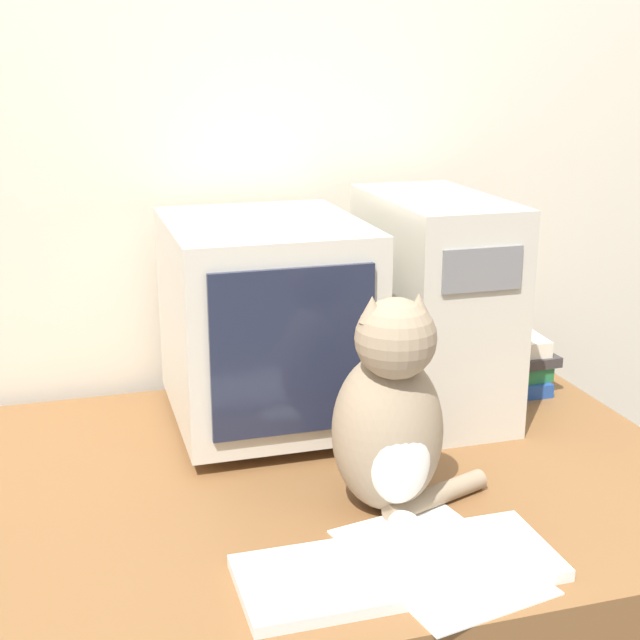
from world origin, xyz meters
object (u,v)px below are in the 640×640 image
object	(u,v)px
crt_monitor	(265,321)
book_stack	(507,361)
keyboard	(399,568)
computer_tower	(433,305)
cat	(391,419)
pen	(293,561)

from	to	relation	value
crt_monitor	book_stack	distance (m)	0.58
book_stack	keyboard	bearing A→B (deg)	-128.43
computer_tower	book_stack	distance (m)	0.27
crt_monitor	keyboard	world-z (taller)	crt_monitor
crt_monitor	computer_tower	size ratio (longest dim) A/B	0.99
crt_monitor	cat	world-z (taller)	crt_monitor
computer_tower	cat	world-z (taller)	computer_tower
cat	book_stack	xyz separation A→B (m)	(0.45, 0.45, -0.10)
computer_tower	cat	size ratio (longest dim) A/B	1.21
pen	computer_tower	bearing A→B (deg)	49.56
computer_tower	pen	world-z (taller)	computer_tower
computer_tower	pen	xyz separation A→B (m)	(-0.43, -0.50, -0.22)
crt_monitor	computer_tower	distance (m)	0.35
book_stack	pen	bearing A→B (deg)	-138.59
crt_monitor	pen	world-z (taller)	crt_monitor
cat	pen	world-z (taller)	cat
pen	keyboard	bearing A→B (deg)	-26.41
crt_monitor	computer_tower	xyz separation A→B (m)	(0.35, -0.01, 0.01)
keyboard	crt_monitor	bearing A→B (deg)	95.35
book_stack	pen	size ratio (longest dim) A/B	1.45
cat	crt_monitor	bearing A→B (deg)	108.19
cat	pen	xyz separation A→B (m)	(-0.19, -0.11, -0.15)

